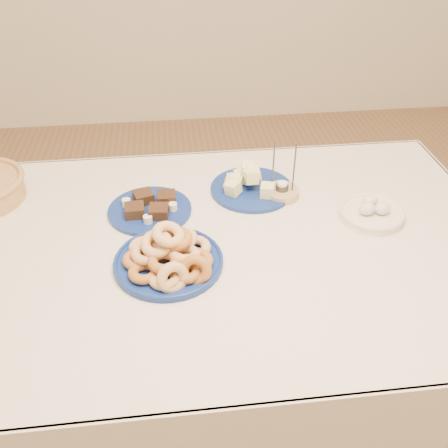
# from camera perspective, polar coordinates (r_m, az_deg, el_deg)

# --- Properties ---
(ground) EXTENTS (5.00, 5.00, 0.00)m
(ground) POSITION_cam_1_polar(r_m,az_deg,el_deg) (2.02, -0.17, -18.85)
(ground) COLOR brown
(ground) RESTS_ON ground
(dining_table) EXTENTS (1.71, 1.11, 0.75)m
(dining_table) POSITION_cam_1_polar(r_m,az_deg,el_deg) (1.54, -0.22, -5.07)
(dining_table) COLOR brown
(dining_table) RESTS_ON ground
(donut_platter) EXTENTS (0.37, 0.37, 0.14)m
(donut_platter) POSITION_cam_1_polar(r_m,az_deg,el_deg) (1.37, -6.29, -3.72)
(donut_platter) COLOR navy
(donut_platter) RESTS_ON dining_table
(melon_plate) EXTENTS (0.35, 0.35, 0.10)m
(melon_plate) POSITION_cam_1_polar(r_m,az_deg,el_deg) (1.68, 2.87, 4.55)
(melon_plate) COLOR navy
(melon_plate) RESTS_ON dining_table
(brownie_plate) EXTENTS (0.28, 0.28, 0.05)m
(brownie_plate) POSITION_cam_1_polar(r_m,az_deg,el_deg) (1.60, -8.44, 1.80)
(brownie_plate) COLOR navy
(brownie_plate) RESTS_ON dining_table
(candle_holder) EXTENTS (0.14, 0.14, 0.19)m
(candle_holder) POSITION_cam_1_polar(r_m,az_deg,el_deg) (1.67, 6.61, 3.70)
(candle_holder) COLOR tan
(candle_holder) RESTS_ON dining_table
(egg_bowl) EXTENTS (0.23, 0.23, 0.07)m
(egg_bowl) POSITION_cam_1_polar(r_m,az_deg,el_deg) (1.62, 16.51, 1.29)
(egg_bowl) COLOR silver
(egg_bowl) RESTS_ON dining_table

